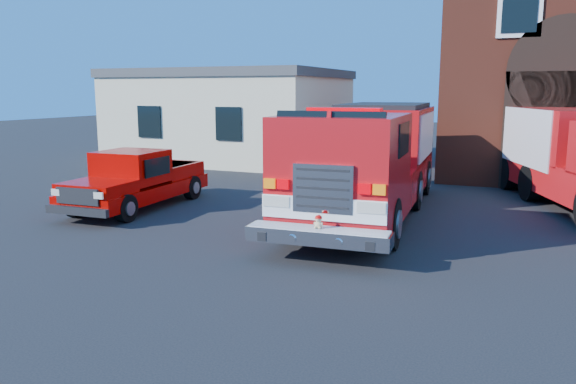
% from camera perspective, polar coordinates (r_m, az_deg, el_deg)
% --- Properties ---
extents(ground, '(100.00, 100.00, 0.00)m').
position_cam_1_polar(ground, '(12.99, 2.07, -4.77)').
color(ground, black).
rests_on(ground, ground).
extents(side_building, '(10.20, 8.20, 4.35)m').
position_cam_1_polar(side_building, '(28.17, -5.66, 7.86)').
color(side_building, beige).
rests_on(side_building, ground).
extents(fire_engine, '(3.31, 9.90, 3.00)m').
position_cam_1_polar(fire_engine, '(15.42, 8.24, 3.41)').
color(fire_engine, black).
rests_on(fire_engine, ground).
extents(pickup_truck, '(2.06, 5.23, 1.69)m').
position_cam_1_polar(pickup_truck, '(16.84, -15.06, 1.13)').
color(pickup_truck, black).
rests_on(pickup_truck, ground).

